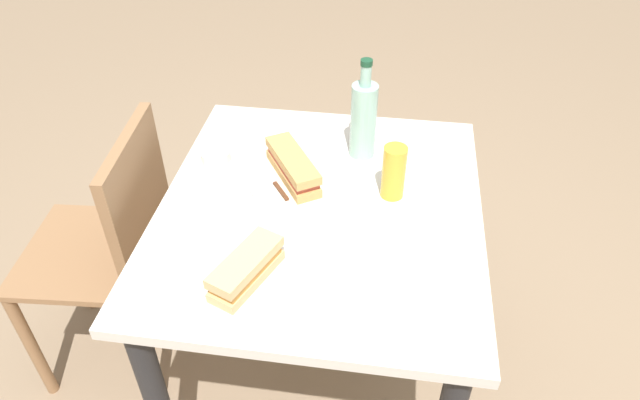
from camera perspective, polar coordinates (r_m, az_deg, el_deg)
The scene contains 13 objects.
ground_plane at distance 2.04m, azimuth 0.00°, elevation -16.51°, with size 8.00×8.00×0.00m, color #8C755B.
dining_table at distance 1.57m, azimuth 0.00°, elevation -4.13°, with size 0.92×0.83×0.73m.
chair_far at distance 1.81m, azimuth -19.45°, elevation -4.10°, with size 0.43×0.43×0.88m.
plate_near at distance 1.57m, azimuth -2.64°, elevation 2.10°, with size 0.26×0.26×0.01m, color silver.
baguette_sandwich_near at distance 1.55m, azimuth -2.69°, elevation 3.33°, with size 0.23×0.18×0.07m.
knife_near at distance 1.54m, azimuth -4.47°, elevation 1.66°, with size 0.15×0.11×0.01m.
plate_far at distance 1.30m, azimuth -7.14°, elevation -8.00°, with size 0.26×0.26×0.01m, color white.
baguette_sandwich_far at distance 1.27m, azimuth -7.29°, elevation -6.73°, with size 0.21×0.14×0.07m.
knife_far at distance 1.31m, azimuth -9.42°, elevation -7.03°, with size 0.18×0.05×0.01m.
water_bottle at distance 1.62m, azimuth 4.31°, elevation 8.00°, with size 0.07×0.07×0.29m.
beer_glass at distance 1.49m, azimuth 7.28°, elevation 2.75°, with size 0.06×0.06×0.15m, color gold.
olive_bowl at distance 1.67m, azimuth -10.26°, elevation 4.29°, with size 0.08×0.08×0.03m, color silver.
paper_napkin at distance 1.80m, azimuth -3.37°, elevation 7.23°, with size 0.14×0.14×0.00m, color white.
Camera 1 is at (-1.13, -0.16, 1.69)m, focal length 32.45 mm.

